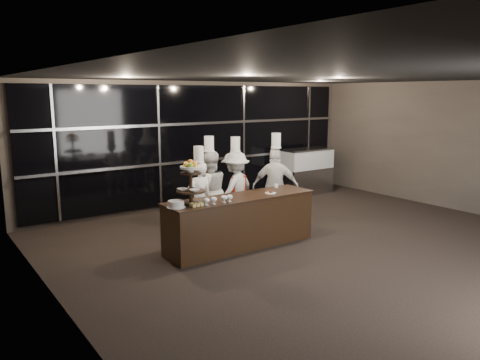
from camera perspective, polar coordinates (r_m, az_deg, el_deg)
room at (r=7.76m, az=14.71°, el=1.19°), size 10.00×10.00×10.00m
window_wall at (r=11.52m, az=-4.49°, el=4.47°), size 8.60×0.10×2.80m
buffet_counter at (r=8.35m, az=0.08°, el=-5.07°), size 2.84×0.74×0.92m
display_stand at (r=7.63m, az=-6.03°, el=0.11°), size 0.48×0.48×0.74m
compotes at (r=7.72m, az=-2.64°, el=-2.29°), size 0.57×0.11×0.12m
layer_cake at (r=7.52m, az=-7.80°, el=-2.93°), size 0.30×0.30×0.11m
pastry_squares at (r=7.58m, az=-5.32°, el=-2.99°), size 0.19×0.13×0.05m
small_plate at (r=8.52m, az=3.75°, el=-1.54°), size 0.20×0.20×0.05m
chef_cup at (r=9.05m, az=4.45°, el=-0.71°), size 0.08×0.08×0.07m
display_case at (r=12.87m, az=8.11°, el=1.36°), size 1.47×0.64×1.24m
chef_a at (r=8.94m, az=-4.97°, el=-2.14°), size 0.53×0.35×1.74m
chef_b at (r=9.34m, az=-3.72°, el=-1.24°), size 0.87×0.73×1.89m
chef_c at (r=9.59m, az=-0.56°, el=-1.05°), size 1.14×0.89×1.85m
chef_d at (r=9.66m, az=4.35°, el=-0.74°), size 0.98×0.92×1.93m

